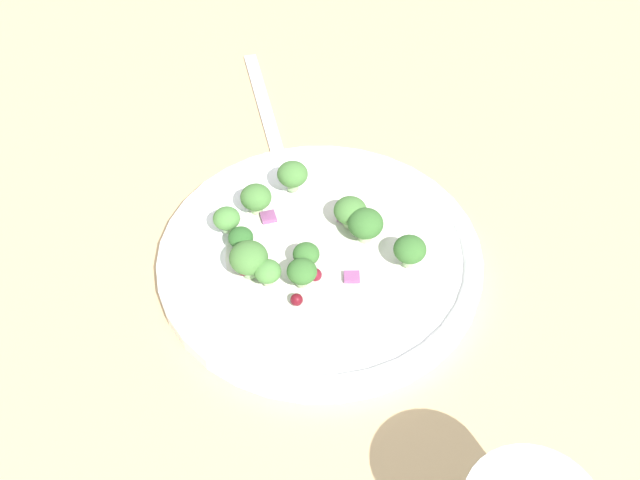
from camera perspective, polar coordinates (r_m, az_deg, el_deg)
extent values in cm
cube|color=tan|center=(61.77, -2.13, -1.84)|extent=(180.00, 180.00, 2.00)
cylinder|color=white|center=(60.08, 0.00, -1.34)|extent=(25.03, 25.03, 1.20)
torus|color=white|center=(59.63, 0.00, -0.96)|extent=(24.02, 24.02, 1.00)
cylinder|color=white|center=(59.55, 0.00, -0.90)|extent=(14.51, 14.51, 0.20)
cylinder|color=#8EB77A|center=(63.42, -2.01, 4.13)|extent=(0.94, 0.94, 0.94)
ellipsoid|color=#477A38|center=(62.65, -2.04, 4.87)|extent=(2.50, 2.50, 1.87)
cylinder|color=#ADD18E|center=(60.96, 2.21, 1.41)|extent=(0.97, 0.97, 0.97)
ellipsoid|color=#477A38|center=(60.12, 2.24, 2.18)|extent=(2.59, 2.59, 1.94)
cylinder|color=#8EB77A|center=(60.70, -6.81, 0.97)|extent=(0.79, 0.79, 0.79)
ellipsoid|color=#4C843D|center=(60.01, -6.89, 1.59)|extent=(2.11, 2.11, 1.58)
cylinder|color=#9EC684|center=(58.31, 6.53, -1.40)|extent=(0.92, 0.92, 0.92)
ellipsoid|color=#386B2D|center=(57.48, 6.63, -0.68)|extent=(2.46, 2.46, 1.84)
cylinder|color=#9EC684|center=(56.70, -1.32, -2.96)|extent=(0.83, 0.83, 0.83)
ellipsoid|color=#386B2D|center=(55.94, -1.34, -2.32)|extent=(2.21, 2.21, 1.65)
cylinder|color=#9EC684|center=(58.18, -1.01, -1.62)|extent=(0.75, 0.75, 0.75)
ellipsoid|color=#386B2D|center=(57.50, -1.02, -1.03)|extent=(2.01, 2.01, 1.50)
cylinder|color=#ADD18E|center=(60.06, 3.31, 0.43)|extent=(1.03, 1.03, 1.03)
ellipsoid|color=#386B2D|center=(59.15, 3.36, 1.24)|extent=(2.76, 2.76, 2.07)
cylinder|color=#ADD18E|center=(62.23, -4.67, 2.43)|extent=(0.93, 0.93, 0.93)
ellipsoid|color=#477A38|center=(61.44, -4.74, 3.16)|extent=(2.49, 2.49, 1.87)
cylinder|color=#8EB77A|center=(59.85, -5.80, -0.17)|extent=(0.72, 0.72, 0.72)
ellipsoid|color=#2D6028|center=(59.21, -5.86, 0.39)|extent=(1.93, 1.93, 1.44)
cylinder|color=#8EB77A|center=(57.64, -5.18, -2.14)|extent=(1.07, 1.07, 1.07)
ellipsoid|color=#477A38|center=(56.66, -5.27, -1.30)|extent=(2.87, 2.87, 2.15)
cylinder|color=#ADD18E|center=(56.84, -3.83, -2.89)|extent=(0.75, 0.75, 0.75)
ellipsoid|color=#4C843D|center=(56.15, -3.87, -2.31)|extent=(2.00, 2.00, 1.50)
sphere|color=maroon|center=(55.85, -2.14, -4.44)|extent=(0.93, 0.93, 0.93)
sphere|color=maroon|center=(57.56, -0.35, -2.57)|extent=(1.00, 1.00, 1.00)
sphere|color=maroon|center=(57.52, -5.62, -2.25)|extent=(0.80, 0.80, 0.80)
cube|color=#A35B93|center=(61.84, 1.89, 1.71)|extent=(1.52, 1.42, 0.51)
cube|color=#934C84|center=(61.86, -3.82, 1.64)|extent=(1.35, 1.30, 0.55)
cube|color=#934C84|center=(57.53, 2.35, -2.72)|extent=(1.26, 1.08, 0.35)
cube|color=silver|center=(75.25, -4.24, 10.24)|extent=(2.96, 15.04, 0.50)
cube|color=silver|center=(68.19, -2.86, 5.59)|extent=(2.81, 3.86, 0.50)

